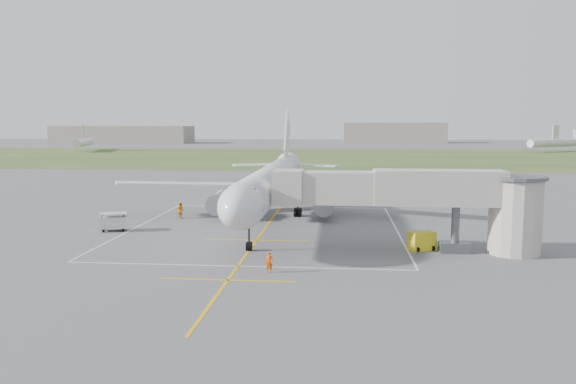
# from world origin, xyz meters

# --- Properties ---
(ground) EXTENTS (700.00, 700.00, 0.00)m
(ground) POSITION_xyz_m (0.00, 0.00, 0.00)
(ground) COLOR #5C5D5F
(ground) RESTS_ON ground
(grass_strip) EXTENTS (700.00, 120.00, 0.02)m
(grass_strip) POSITION_xyz_m (0.00, 130.00, 0.01)
(grass_strip) COLOR #354F22
(grass_strip) RESTS_ON ground
(apron_markings) EXTENTS (28.20, 60.00, 0.01)m
(apron_markings) POSITION_xyz_m (0.00, -5.82, 0.01)
(apron_markings) COLOR #F1A70E
(apron_markings) RESTS_ON ground
(airliner) EXTENTS (38.93, 46.75, 13.52)m
(airliner) POSITION_xyz_m (-0.00, 0.75, 4.39)
(airliner) COLOR silver
(airliner) RESTS_ON ground
(jet_bridge) EXTENTS (23.40, 5.00, 7.20)m
(jet_bridge) POSITION_xyz_m (15.72, -13.50, 4.74)
(jet_bridge) COLOR #AEA89D
(jet_bridge) RESTS_ON ground
(gpu_unit) EXTENTS (2.56, 2.19, 1.64)m
(gpu_unit) POSITION_xyz_m (15.27, -12.81, 0.81)
(gpu_unit) COLOR yellow
(gpu_unit) RESTS_ON ground
(baggage_cart) EXTENTS (3.08, 2.40, 1.88)m
(baggage_cart) POSITION_xyz_m (-15.68, -6.61, 0.96)
(baggage_cart) COLOR silver
(baggage_cart) RESTS_ON ground
(ramp_worker_nose) EXTENTS (0.63, 0.46, 1.59)m
(ramp_worker_nose) POSITION_xyz_m (2.71, -21.66, 0.80)
(ramp_worker_nose) COLOR #FF5308
(ramp_worker_nose) RESTS_ON ground
(ramp_worker_wing) EXTENTS (1.14, 1.06, 1.89)m
(ramp_worker_wing) POSITION_xyz_m (-10.91, 1.85, 0.94)
(ramp_worker_wing) COLOR orange
(ramp_worker_wing) RESTS_ON ground
(distant_hangars) EXTENTS (345.00, 49.00, 12.00)m
(distant_hangars) POSITION_xyz_m (-16.15, 265.19, 5.17)
(distant_hangars) COLOR gray
(distant_hangars) RESTS_ON ground
(distant_aircraft) EXTENTS (212.52, 38.70, 8.85)m
(distant_aircraft) POSITION_xyz_m (-1.68, 168.30, 3.59)
(distant_aircraft) COLOR silver
(distant_aircraft) RESTS_ON ground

